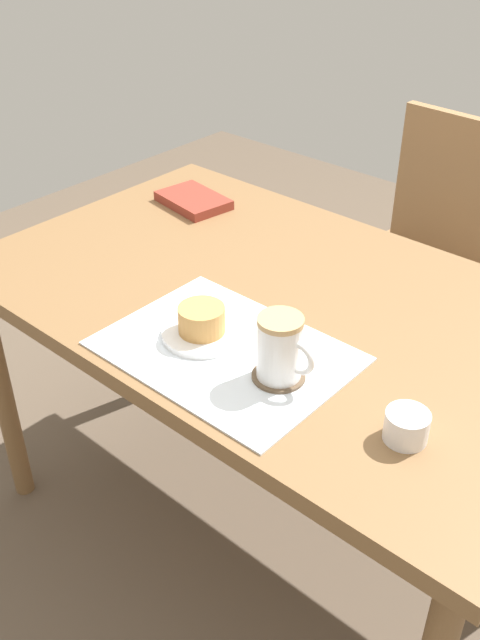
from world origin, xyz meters
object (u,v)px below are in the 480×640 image
object	(u,v)px
pastry_plate	(202,333)
coffee_mug	(281,348)
wooden_chair	(425,254)
pastry	(202,319)
small_book	(193,200)
dining_table	(276,324)
sugar_bowl	(406,426)

from	to	relation	value
pastry_plate	coffee_mug	world-z (taller)	coffee_mug
wooden_chair	pastry	world-z (taller)	wooden_chair
wooden_chair	pastry	distance (m)	1.03
wooden_chair	coffee_mug	size ratio (longest dim) A/B	7.32
wooden_chair	pastry	bearing A→B (deg)	96.36
pastry	small_book	world-z (taller)	pastry
dining_table	coffee_mug	xyz separation A→B (m)	(0.18, -0.22, 0.14)
wooden_chair	dining_table	bearing A→B (deg)	97.69
wooden_chair	pastry_plate	size ratio (longest dim) A/B	5.69
pastry	sugar_bowl	bearing A→B (deg)	1.73
pastry_plate	small_book	xyz separation A→B (m)	(-0.43, 0.42, 0.00)
pastry_plate	pastry	size ratio (longest dim) A/B	1.72
pastry_plate	coffee_mug	distance (m)	0.20
small_book	sugar_bowl	bearing A→B (deg)	-16.00
dining_table	wooden_chair	xyz separation A→B (m)	(-0.05, 0.77, -0.17)
pastry_plate	sugar_bowl	xyz separation A→B (m)	(0.43, 0.01, 0.02)
pastry	sugar_bowl	size ratio (longest dim) A/B	1.25
coffee_mug	small_book	bearing A→B (deg)	146.08
wooden_chair	pastry_plate	world-z (taller)	wooden_chair
coffee_mug	wooden_chair	bearing A→B (deg)	103.29
coffee_mug	sugar_bowl	xyz separation A→B (m)	(0.24, 0.01, -0.04)
sugar_bowl	pastry_plate	bearing A→B (deg)	-178.27
sugar_bowl	small_book	xyz separation A→B (m)	(-0.86, 0.40, -0.01)
dining_table	pastry	xyz separation A→B (m)	(-0.01, -0.21, 0.11)
sugar_bowl	small_book	bearing A→B (deg)	154.89
sugar_bowl	small_book	size ratio (longest dim) A/B	0.39
coffee_mug	small_book	size ratio (longest dim) A/B	0.65
dining_table	wooden_chair	size ratio (longest dim) A/B	1.50
pastry_plate	pastry	distance (m)	0.03
wooden_chair	sugar_bowl	size ratio (longest dim) A/B	12.29
pastry	small_book	size ratio (longest dim) A/B	0.49
dining_table	pastry_plate	size ratio (longest dim) A/B	8.54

